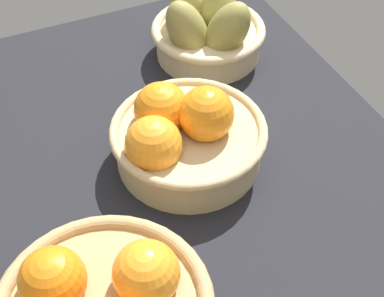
# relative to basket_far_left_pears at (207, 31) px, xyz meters

# --- Properties ---
(market_tray) EXTENTS (0.84, 0.72, 0.03)m
(market_tray) POSITION_rel_basket_far_left_pears_xyz_m (0.22, -0.17, -0.06)
(market_tray) COLOR black
(market_tray) RESTS_ON ground
(basket_far_left_pears) EXTENTS (0.20, 0.21, 0.14)m
(basket_far_left_pears) POSITION_rel_basket_far_left_pears_xyz_m (0.00, 0.00, 0.00)
(basket_far_left_pears) COLOR #D3BC8C
(basket_far_left_pears) RESTS_ON market_tray
(basket_center) EXTENTS (0.23, 0.23, 0.13)m
(basket_center) POSITION_rel_basket_far_left_pears_xyz_m (0.22, -0.14, 0.00)
(basket_center) COLOR tan
(basket_center) RESTS_ON market_tray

